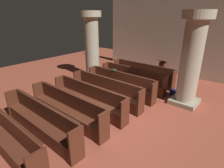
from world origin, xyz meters
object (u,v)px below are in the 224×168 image
Objects in this scene: pew_row_4 at (88,97)px; pew_row_3 at (106,90)px; lectern at (162,71)px; hymn_book at (114,70)px; pew_row_5 at (67,107)px; pew_row_6 at (40,119)px; kneeler_box_navy at (175,93)px; pew_row_0 at (143,73)px; pillar_far_side at (92,45)px; pew_row_1 at (132,77)px; pew_row_2 at (120,83)px; pillar_aisle_side at (191,59)px; pew_row_7 at (6,135)px.

pew_row_3 is at bearing 90.00° from pew_row_4.
pew_row_3 is 3.18× the size of lectern.
lectern is at bearing 69.39° from hymn_book.
pew_row_5 is 0.96m from pew_row_6.
pew_row_0 is at bearing 164.90° from kneeler_box_navy.
pew_row_4 is at bearing -46.72° from pillar_far_side.
pillar_far_side is (-2.54, -0.19, 1.33)m from pew_row_1.
pew_row_5 is at bearing -90.00° from pew_row_3.
hymn_book is 0.51× the size of kneeler_box_navy.
pew_row_4 is (0.00, -2.89, 0.00)m from pew_row_1.
pew_row_2 is 0.96m from pew_row_3.
kneeler_box_navy is (2.52, 1.20, -0.85)m from hymn_book.
pew_row_0 is at bearing 158.78° from pillar_aisle_side.
pew_row_6 is 5.44m from pillar_far_side.
pew_row_7 is 8.45× the size of kneeler_box_navy.
pew_row_6 is (0.00, -4.81, 0.00)m from pew_row_1.
pew_row_1 is 5.78m from pew_row_7.
pew_row_1 is 1.00× the size of pew_row_4.
pillar_far_side is at bearing 145.69° from pew_row_3.
hymn_book reaches higher than pew_row_0.
pew_row_4 is at bearing -90.00° from pew_row_0.
pew_row_2 is at bearing 90.00° from pew_row_5.
lectern is at bearing 131.69° from kneeler_box_navy.
kneeler_box_navy is (2.02, 6.19, -0.38)m from pew_row_7.
hymn_book reaches higher than pew_row_2.
pew_row_6 is at bearing -111.10° from kneeler_box_navy.
pew_row_4 is 4.07m from pillar_aisle_side.
pew_row_5 is 4.65m from pillar_far_side.
pew_row_5 is 4.79m from pillar_aisle_side.
pew_row_3 is 4.02m from lectern.
pew_row_3 and pew_row_4 have the same top height.
pew_row_7 is 6.53m from kneeler_box_navy.
pillar_far_side is at bearing -144.08° from lectern.
pew_row_7 is at bearing -90.00° from pew_row_4.
pew_row_3 is 1.33m from hymn_book.
lectern reaches higher than pew_row_2.
pew_row_2 is at bearing -19.57° from hymn_book.
pew_row_7 is at bearing -90.00° from pew_row_6.
pew_row_4 is at bearing 90.00° from pew_row_5.
pew_row_0 is 3.18× the size of lectern.
pew_row_7 is at bearing -94.12° from lectern.
pillar_aisle_side reaches higher than pew_row_6.
pew_row_2 is 1.00× the size of pew_row_4.
pew_row_6 is at bearing -90.00° from pew_row_2.
pew_row_1 is at bearing -105.36° from lectern.
pew_row_0 and pew_row_7 have the same top height.
pew_row_4 is 0.96m from pew_row_5.
lectern is at bearing 83.49° from pew_row_4.
hymn_book is at bearing 99.31° from pew_row_5.
pew_row_0 is 1.88m from hymn_book.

